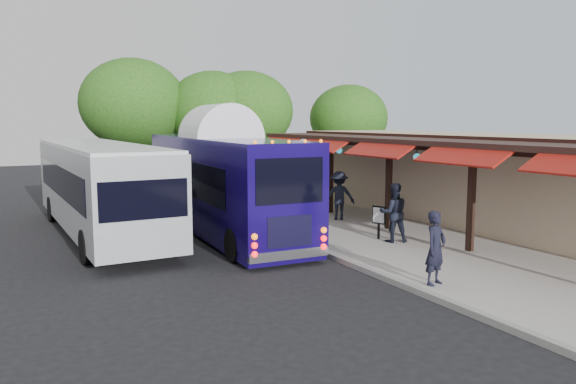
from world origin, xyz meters
TOP-DOWN VIEW (x-y plane):
  - ground at (0.00, 0.00)m, footprint 90.00×90.00m
  - sidewalk at (5.00, 4.00)m, footprint 10.00×40.00m
  - curb at (0.05, 4.00)m, footprint 0.20×40.00m
  - station_shelter at (8.38, 4.00)m, footprint 8.15×20.00m
  - coach_bus at (-1.45, 7.24)m, footprint 2.88×11.90m
  - city_bus at (-5.52, 8.89)m, footprint 3.05×12.39m
  - ped_a at (0.60, -2.01)m, footprint 0.76×0.62m
  - ped_b at (2.75, 2.37)m, footprint 1.16×1.05m
  - ped_c at (1.29, 7.62)m, footprint 1.04×0.78m
  - ped_d at (3.40, 6.72)m, footprint 1.46×1.21m
  - sign_board at (2.59, 2.96)m, footprint 0.23×0.49m
  - tree_left at (2.52, 18.93)m, footprint 5.46×5.46m
  - tree_mid at (4.43, 18.48)m, footprint 5.50×5.50m
  - tree_right at (11.47, 18.26)m, footprint 5.03×5.03m
  - tree_far at (-1.79, 20.13)m, footprint 5.95×5.95m

SIDE VIEW (x-z plane):
  - ground at x=0.00m, z-range 0.00..0.00m
  - sidewalk at x=5.00m, z-range 0.00..0.15m
  - curb at x=0.05m, z-range -0.01..0.15m
  - sign_board at x=2.59m, z-range 0.35..1.48m
  - ped_c at x=1.29m, z-range 0.15..1.80m
  - ped_a at x=0.60m, z-range 0.15..1.97m
  - ped_b at x=2.75m, z-range 0.15..2.10m
  - ped_d at x=3.40m, z-range 0.15..2.12m
  - city_bus at x=-5.52m, z-range 0.17..3.48m
  - station_shelter at x=8.38m, z-range 0.05..3.65m
  - coach_bus at x=-1.45m, z-range 0.14..3.92m
  - tree_right at x=11.47m, z-range 1.07..7.51m
  - tree_left at x=2.52m, z-range 1.17..8.15m
  - tree_mid at x=4.43m, z-range 1.17..8.21m
  - tree_far at x=-1.79m, z-range 1.27..8.89m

